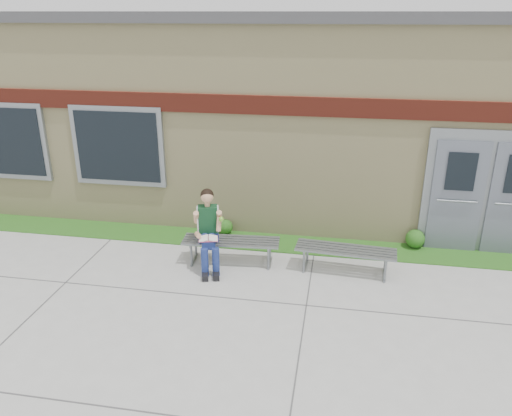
# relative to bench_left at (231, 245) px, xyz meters

# --- Properties ---
(ground) EXTENTS (80.00, 80.00, 0.00)m
(ground) POSITION_rel_bench_left_xyz_m (0.44, -1.69, -0.34)
(ground) COLOR #9E9E99
(ground) RESTS_ON ground
(grass_strip) EXTENTS (16.00, 0.80, 0.02)m
(grass_strip) POSITION_rel_bench_left_xyz_m (0.44, 0.91, -0.33)
(grass_strip) COLOR #285216
(grass_strip) RESTS_ON ground
(school_building) EXTENTS (16.20, 6.22, 4.20)m
(school_building) POSITION_rel_bench_left_xyz_m (0.44, 4.30, 1.76)
(school_building) COLOR beige
(school_building) RESTS_ON ground
(bench_left) EXTENTS (1.73, 0.60, 0.44)m
(bench_left) POSITION_rel_bench_left_xyz_m (0.00, 0.00, 0.00)
(bench_left) COLOR slate
(bench_left) RESTS_ON ground
(bench_right) EXTENTS (1.73, 0.60, 0.44)m
(bench_right) POSITION_rel_bench_left_xyz_m (2.00, 0.00, -0.00)
(bench_right) COLOR slate
(bench_right) RESTS_ON ground
(girl) EXTENTS (0.59, 0.90, 1.39)m
(girl) POSITION_rel_bench_left_xyz_m (-0.34, -0.21, 0.37)
(girl) COLOR navy
(girl) RESTS_ON ground
(shrub_mid) EXTENTS (0.29, 0.29, 0.29)m
(shrub_mid) POSITION_rel_bench_left_xyz_m (-0.38, 1.16, -0.18)
(shrub_mid) COLOR #285216
(shrub_mid) RESTS_ON grass_strip
(shrub_east) EXTENTS (0.35, 0.35, 0.35)m
(shrub_east) POSITION_rel_bench_left_xyz_m (3.30, 1.16, -0.14)
(shrub_east) COLOR #285216
(shrub_east) RESTS_ON grass_strip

